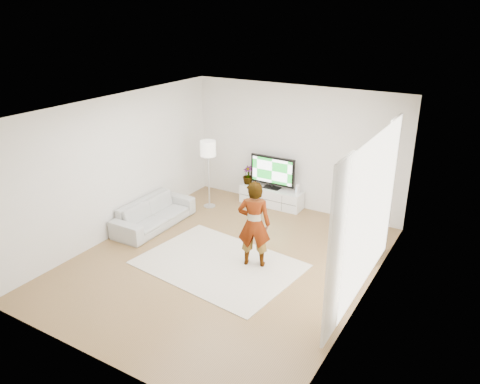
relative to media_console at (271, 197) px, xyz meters
The scene contains 17 objects.
floor 2.81m from the media_console, 80.55° to the right, with size 6.00×6.00×0.00m, color olive.
ceiling 3.82m from the media_console, 80.55° to the right, with size 6.00×6.00×0.00m, color white.
wall_left 3.64m from the media_console, 126.42° to the right, with size 0.02×6.00×2.80m, color silver.
wall_right 4.22m from the media_console, 43.05° to the right, with size 0.02×6.00×2.80m, color silver.
wall_back 1.30m from the media_console, 27.06° to the left, with size 5.00×0.02×2.80m, color silver.
wall_front 5.90m from the media_console, 85.44° to the right, with size 5.00×0.02×2.80m, color silver.
window 4.03m from the media_console, 39.98° to the right, with size 0.01×2.60×2.50m, color white.
curtain_near 4.86m from the media_console, 52.78° to the right, with size 0.04×0.70×2.60m, color white.
curtain_far 3.29m from the media_console, 22.16° to the right, with size 0.04×0.70×2.60m, color white.
media_console is the anchor object (origin of this frame).
television 0.62m from the media_console, 90.00° to the left, with size 1.09×0.21×0.76m.
game_console 0.73m from the media_console, ahead, with size 0.07×0.16×0.22m.
potted_plant 0.76m from the media_console, behind, with size 0.24×0.24×0.43m, color #3F7238.
rug 2.94m from the media_console, 81.65° to the right, with size 2.75×1.98×0.01m, color beige.
player 2.82m from the media_console, 69.48° to the right, with size 0.58×0.38×1.59m, color #334772.
sofa 2.77m from the media_console, 125.83° to the right, with size 1.93×0.76×0.56m, color #B3B3AE.
floor_lamp 1.83m from the media_console, 146.61° to the right, with size 0.35×0.35×1.57m.
Camera 1 is at (4.05, -6.28, 4.34)m, focal length 35.00 mm.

